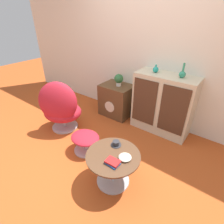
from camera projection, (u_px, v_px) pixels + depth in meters
ground_plane at (92, 158)px, 2.51m from camera, size 12.00×12.00×0.00m
wall_back at (149, 48)px, 2.88m from camera, size 6.40×0.06×2.60m
sideboard at (163, 104)px, 2.88m from camera, size 0.95×0.42×0.99m
tv_console at (117, 100)px, 3.43m from camera, size 0.59×0.48×0.62m
egg_chair at (60, 107)px, 2.91m from camera, size 0.85×0.83×0.92m
ottoman at (85, 139)px, 2.55m from camera, size 0.44×0.37×0.29m
coffee_table at (113, 164)px, 2.03m from camera, size 0.62×0.62×0.43m
vase_leftmost at (156, 69)px, 2.71m from camera, size 0.09×0.09×0.12m
vase_inner_left at (182, 74)px, 2.49m from camera, size 0.10×0.10×0.21m
potted_plant at (119, 79)px, 3.19m from camera, size 0.17×0.17×0.22m
teacup at (116, 143)px, 2.09m from camera, size 0.13×0.13×0.06m
book_stack at (113, 162)px, 1.84m from camera, size 0.16×0.12×0.04m
bowl at (125, 157)px, 1.90m from camera, size 0.14×0.14×0.04m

